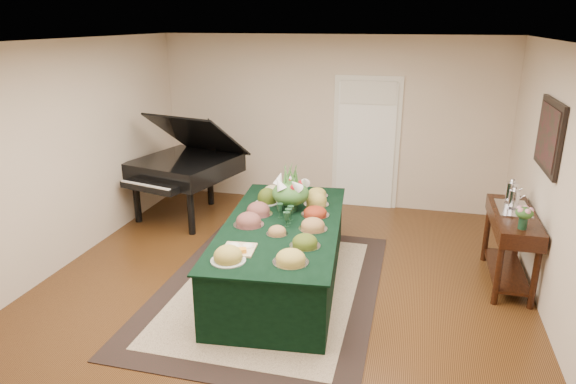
% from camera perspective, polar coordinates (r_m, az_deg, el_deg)
% --- Properties ---
extents(ground, '(6.00, 6.00, 0.00)m').
position_cam_1_polar(ground, '(5.98, -0.72, -10.49)').
color(ground, black).
rests_on(ground, ground).
extents(area_rug, '(2.41, 3.37, 0.01)m').
position_cam_1_polar(area_rug, '(5.95, -2.08, -10.57)').
color(area_rug, black).
rests_on(area_rug, ground).
extents(kitchen_doorway, '(1.05, 0.07, 2.10)m').
position_cam_1_polar(kitchen_doorway, '(8.27, 8.65, 5.22)').
color(kitchen_doorway, silver).
rests_on(kitchen_doorway, ground).
extents(buffet_table, '(1.54, 2.83, 0.74)m').
position_cam_1_polar(buffet_table, '(5.92, -0.64, -6.76)').
color(buffet_table, black).
rests_on(buffet_table, ground).
extents(food_platters, '(1.06, 2.37, 0.15)m').
position_cam_1_polar(food_platters, '(5.82, -0.55, -2.70)').
color(food_platters, '#ACB5AB').
rests_on(food_platters, buffet_table).
extents(cutting_board, '(0.35, 0.35, 0.10)m').
position_cam_1_polar(cutting_board, '(5.13, -5.46, -6.02)').
color(cutting_board, tan).
rests_on(cutting_board, buffet_table).
extents(green_goblets, '(0.22, 0.32, 0.18)m').
position_cam_1_polar(green_goblets, '(5.76, -0.19, -2.54)').
color(green_goblets, '#13301D').
rests_on(green_goblets, buffet_table).
extents(floral_centerpiece, '(0.46, 0.46, 0.46)m').
position_cam_1_polar(floral_centerpiece, '(6.07, 0.29, 0.39)').
color(floral_centerpiece, '#13301D').
rests_on(floral_centerpiece, buffet_table).
extents(grand_piano, '(1.69, 1.80, 1.63)m').
position_cam_1_polar(grand_piano, '(7.91, -11.38, 2.80)').
color(grand_piano, black).
rests_on(grand_piano, ground).
extents(wicker_basket, '(0.39, 0.39, 0.24)m').
position_cam_1_polar(wicker_basket, '(7.32, -5.16, -3.82)').
color(wicker_basket, olive).
rests_on(wicker_basket, ground).
extents(mahogany_sideboard, '(0.45, 1.30, 0.86)m').
position_cam_1_polar(mahogany_sideboard, '(6.32, 23.65, -3.81)').
color(mahogany_sideboard, black).
rests_on(mahogany_sideboard, ground).
extents(tea_service, '(0.34, 0.58, 0.30)m').
position_cam_1_polar(tea_service, '(6.44, 23.71, -0.46)').
color(tea_service, silver).
rests_on(tea_service, mahogany_sideboard).
extents(pink_bouquet, '(0.20, 0.20, 0.25)m').
position_cam_1_polar(pink_bouquet, '(5.77, 24.77, -2.20)').
color(pink_bouquet, '#13301D').
rests_on(pink_bouquet, mahogany_sideboard).
extents(wall_painting, '(0.05, 0.95, 0.75)m').
position_cam_1_polar(wall_painting, '(6.07, 27.03, 5.59)').
color(wall_painting, black).
rests_on(wall_painting, ground).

